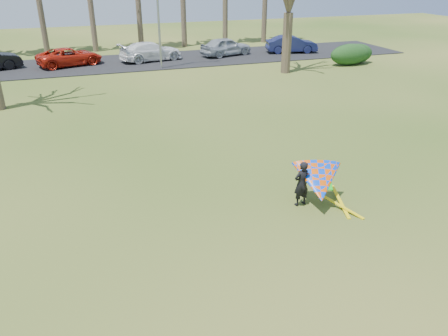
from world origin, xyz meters
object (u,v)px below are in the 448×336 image
object	(u,v)px
car_3	(151,51)
kite_flyer	(318,182)
car_4	(226,46)
car_5	(291,44)
streetlight	(160,4)
car_2	(70,57)

from	to	relation	value
car_3	kite_flyer	size ratio (longest dim) A/B	2.05
car_3	car_4	world-z (taller)	car_4
car_4	car_5	distance (m)	5.77
car_4	kite_flyer	distance (m)	25.11
car_3	car_5	world-z (taller)	car_3
car_4	car_5	size ratio (longest dim) A/B	1.00
car_4	streetlight	bearing A→B (deg)	101.77
car_2	car_5	world-z (taller)	car_5
car_2	kite_flyer	distance (m)	25.37
streetlight	kite_flyer	bearing A→B (deg)	-88.93
car_5	streetlight	bearing A→B (deg)	115.21
car_2	kite_flyer	xyz separation A→B (m)	(6.79, -24.44, 0.13)
car_2	car_4	distance (m)	12.28
streetlight	car_4	xyz separation A→B (m)	(5.89, 3.16, -3.67)
streetlight	car_5	bearing A→B (deg)	12.79
streetlight	kite_flyer	distance (m)	21.65
car_4	kite_flyer	bearing A→B (deg)	150.94
car_3	car_5	xyz separation A→B (m)	(11.99, -0.39, -0.00)
car_4	kite_flyer	world-z (taller)	kite_flyer
car_4	car_5	xyz separation A→B (m)	(5.75, -0.51, -0.03)
car_2	car_5	xyz separation A→B (m)	(18.03, -0.46, 0.06)
streetlight	car_4	world-z (taller)	streetlight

